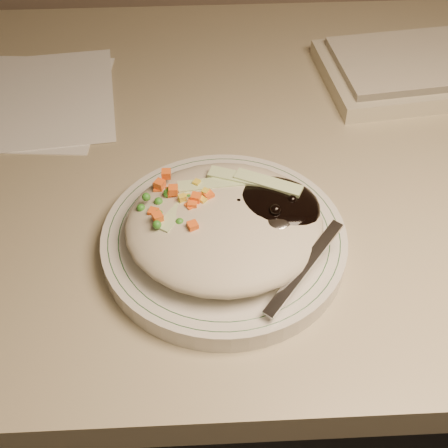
{
  "coord_description": "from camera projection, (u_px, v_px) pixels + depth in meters",
  "views": [
    {
      "loc": [
        -0.14,
        0.8,
        1.22
      ],
      "look_at": [
        -0.11,
        1.22,
        0.78
      ],
      "focal_mm": 50.0,
      "sensor_mm": 36.0,
      "label": 1
    }
  ],
  "objects": [
    {
      "name": "plate_rim",
      "position": [
        224.0,
        235.0,
        0.62
      ],
      "size": [
        0.23,
        0.23,
        0.0
      ],
      "color": "#144723",
      "rests_on": "plate"
    },
    {
      "name": "meal",
      "position": [
        228.0,
        220.0,
        0.6
      ],
      "size": [
        0.21,
        0.19,
        0.05
      ],
      "color": "#ADA68C",
      "rests_on": "plate"
    },
    {
      "name": "plate",
      "position": [
        224.0,
        242.0,
        0.63
      ],
      "size": [
        0.24,
        0.24,
        0.02
      ],
      "primitive_type": "cylinder",
      "color": "silver",
      "rests_on": "desk"
    },
    {
      "name": "desk",
      "position": [
        298.0,
        252.0,
        0.89
      ],
      "size": [
        1.4,
        0.7,
        0.74
      ],
      "color": "tan",
      "rests_on": "ground"
    }
  ]
}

